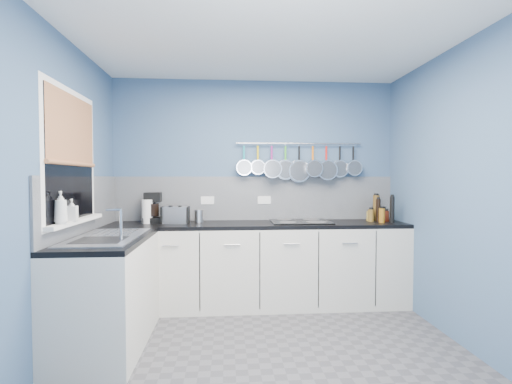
{
  "coord_description": "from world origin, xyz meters",
  "views": [
    {
      "loc": [
        -0.32,
        -2.82,
        1.38
      ],
      "look_at": [
        -0.05,
        0.75,
        1.25
      ],
      "focal_mm": 26.3,
      "sensor_mm": 36.0,
      "label": 1
    }
  ],
  "objects": [
    {
      "name": "floor",
      "position": [
        0.0,
        0.0,
        -0.01
      ],
      "size": [
        3.2,
        3.0,
        0.02
      ],
      "primitive_type": "cube",
      "color": "#47474C",
      "rests_on": "ground"
    },
    {
      "name": "ceiling",
      "position": [
        0.0,
        0.0,
        2.51
      ],
      "size": [
        3.2,
        3.0,
        0.02
      ],
      "primitive_type": "cube",
      "color": "white",
      "rests_on": "ground"
    },
    {
      "name": "wall_back",
      "position": [
        0.0,
        1.51,
        1.25
      ],
      "size": [
        3.2,
        0.02,
        2.5
      ],
      "primitive_type": "cube",
      "color": "#3D587B",
      "rests_on": "ground"
    },
    {
      "name": "wall_front",
      "position": [
        0.0,
        -1.51,
        1.25
      ],
      "size": [
        3.2,
        0.02,
        2.5
      ],
      "primitive_type": "cube",
      "color": "#3D587B",
      "rests_on": "ground"
    },
    {
      "name": "wall_left",
      "position": [
        -1.61,
        0.0,
        1.25
      ],
      "size": [
        0.02,
        3.0,
        2.5
      ],
      "primitive_type": "cube",
      "color": "#3D587B",
      "rests_on": "ground"
    },
    {
      "name": "wall_right",
      "position": [
        1.61,
        0.0,
        1.25
      ],
      "size": [
        0.02,
        3.0,
        2.5
      ],
      "primitive_type": "cube",
      "color": "#3D587B",
      "rests_on": "ground"
    },
    {
      "name": "backsplash_back",
      "position": [
        0.0,
        1.49,
        1.15
      ],
      "size": [
        3.2,
        0.02,
        0.5
      ],
      "primitive_type": "cube",
      "color": "gray",
      "rests_on": "wall_back"
    },
    {
      "name": "backsplash_left",
      "position": [
        -1.59,
        0.6,
        1.15
      ],
      "size": [
        0.02,
        1.8,
        0.5
      ],
      "primitive_type": "cube",
      "color": "gray",
      "rests_on": "wall_left"
    },
    {
      "name": "cabinet_run_back",
      "position": [
        0.0,
        1.2,
        0.43
      ],
      "size": [
        3.2,
        0.6,
        0.86
      ],
      "primitive_type": "cube",
      "color": "beige",
      "rests_on": "ground"
    },
    {
      "name": "worktop_back",
      "position": [
        0.0,
        1.2,
        0.88
      ],
      "size": [
        3.2,
        0.6,
        0.04
      ],
      "primitive_type": "cube",
      "color": "black",
      "rests_on": "cabinet_run_back"
    },
    {
      "name": "cabinet_run_left",
      "position": [
        -1.3,
        0.3,
        0.43
      ],
      "size": [
        0.6,
        1.2,
        0.86
      ],
      "primitive_type": "cube",
      "color": "beige",
      "rests_on": "ground"
    },
    {
      "name": "worktop_left",
      "position": [
        -1.3,
        0.3,
        0.88
      ],
      "size": [
        0.6,
        1.2,
        0.04
      ],
      "primitive_type": "cube",
      "color": "black",
      "rests_on": "cabinet_run_left"
    },
    {
      "name": "window_frame",
      "position": [
        -1.58,
        0.3,
        1.55
      ],
      "size": [
        0.01,
        1.0,
        1.1
      ],
      "primitive_type": "cube",
      "color": "white",
      "rests_on": "wall_left"
    },
    {
      "name": "window_glass",
      "position": [
        -1.57,
        0.3,
        1.55
      ],
      "size": [
        0.01,
        0.9,
        1.0
      ],
      "primitive_type": "cube",
      "color": "black",
      "rests_on": "wall_left"
    },
    {
      "name": "bamboo_blind",
      "position": [
        -1.56,
        0.3,
        1.77
      ],
      "size": [
        0.01,
        0.9,
        0.55
      ],
      "primitive_type": "cube",
      "color": "#B37855",
      "rests_on": "wall_left"
    },
    {
      "name": "window_sill",
      "position": [
        -1.55,
        0.3,
        1.04
      ],
      "size": [
        0.1,
        0.98,
        0.03
      ],
      "primitive_type": "cube",
      "color": "white",
      "rests_on": "wall_left"
    },
    {
      "name": "sink_unit",
      "position": [
        -1.3,
        0.3,
        0.9
      ],
      "size": [
        0.5,
        0.95,
        0.01
      ],
      "primitive_type": "cube",
      "color": "silver",
      "rests_on": "worktop_left"
    },
    {
      "name": "mixer_tap",
      "position": [
        -1.14,
        0.12,
        1.03
      ],
      "size": [
        0.12,
        0.08,
        0.26
      ],
      "primitive_type": null,
      "color": "silver",
      "rests_on": "worktop_left"
    },
    {
      "name": "socket_left",
      "position": [
        -0.55,
        1.48,
        1.13
      ],
      "size": [
        0.15,
        0.01,
        0.09
      ],
      "primitive_type": "cube",
      "color": "white",
      "rests_on": "backsplash_back"
    },
    {
      "name": "socket_right",
      "position": [
        0.1,
        1.48,
        1.13
      ],
      "size": [
        0.15,
        0.01,
        0.09
      ],
      "primitive_type": "cube",
      "color": "white",
      "rests_on": "backsplash_back"
    },
    {
      "name": "pot_rail",
      "position": [
        0.5,
        1.45,
        1.78
      ],
      "size": [
        1.45,
        0.02,
        0.02
      ],
      "primitive_type": "cylinder",
      "rotation": [
        0.0,
        1.57,
        0.0
      ],
      "color": "silver",
      "rests_on": "wall_back"
    },
    {
      "name": "soap_bottle_a",
      "position": [
        -1.53,
        -0.01,
        1.17
      ],
      "size": [
        0.11,
        0.11,
        0.24
      ],
      "primitive_type": "imported",
      "rotation": [
        0.0,
        0.0,
        0.24
      ],
      "color": "white",
      "rests_on": "window_sill"
    },
    {
      "name": "soap_bottle_b",
      "position": [
        -1.53,
        0.18,
        1.14
      ],
      "size": [
        0.09,
        0.09,
        0.17
      ],
      "primitive_type": "imported",
      "rotation": [
        0.0,
        0.0,
        0.13
      ],
      "color": "white",
      "rests_on": "window_sill"
    },
    {
      "name": "paper_towel",
      "position": [
        -1.18,
        1.23,
        1.03
      ],
      "size": [
        0.13,
        0.13,
        0.25
      ],
      "primitive_type": "cylinder",
      "rotation": [
        0.0,
        0.0,
        -0.13
      ],
      "color": "white",
      "rests_on": "worktop_back"
    },
    {
      "name": "coffee_maker",
      "position": [
        -1.13,
        1.29,
        1.06
      ],
      "size": [
        0.19,
        0.21,
        0.33
      ],
      "primitive_type": null,
      "rotation": [
        0.0,
        0.0,
        0.04
      ],
      "color": "black",
      "rests_on": "worktop_back"
    },
    {
      "name": "toaster",
      "position": [
        -0.88,
        1.22,
        0.99
      ],
      "size": [
        0.3,
        0.2,
        0.18
      ],
      "primitive_type": "cube",
      "rotation": [
        0.0,
        0.0,
        -0.16
      ],
      "color": "silver",
      "rests_on": "worktop_back"
    },
    {
      "name": "canister",
      "position": [
        -0.64,
        1.31,
        0.97
      ],
      "size": [
        0.11,
        0.11,
        0.13
      ],
      "primitive_type": "cylinder",
      "rotation": [
        0.0,
        0.0,
        -0.25
      ],
      "color": "silver",
      "rests_on": "worktop_back"
    },
    {
      "name": "hob",
      "position": [
        0.47,
        1.25,
        0.91
      ],
      "size": [
        0.64,
        0.56,
        0.01
      ],
      "primitive_type": "cube",
      "color": "black",
      "rests_on": "worktop_back"
    },
    {
      "name": "pan_0",
      "position": [
        -0.13,
        1.44,
        1.6
      ],
      "size": [
        0.18,
        0.09,
        0.37
      ],
      "primitive_type": null,
      "color": "silver",
      "rests_on": "pot_rail"
    },
    {
      "name": "pan_1",
      "position": [
        0.02,
        1.44,
        1.6
      ],
      "size": [
        0.17,
        0.06,
        0.36
      ],
      "primitive_type": null,
      "color": "silver",
      "rests_on": "pot_rail"
    },
    {
      "name": "pan_2",
      "position": [
        0.18,
        1.44,
        1.58
      ],
      "size": [
        0.21,
        0.13,
        0.4
      ],
      "primitive_type": null,
      "color": "silver",
      "rests_on": "pot_rail"
    },
    {
      "name": "pan_3",
      "position": [
        0.34,
        1.44,
        1.57
      ],
      "size": [
        0.22,
        0.06,
        0.41
      ],
      "primitive_type": null,
      "color": "silver",
      "rests_on": "pot_rail"
    },
    {
      "name": "pan_4",
      "position": [
        0.5,
        1.44,
        1.56
      ],
      "size": [
        0.25,
        0.06,
        0.44
      ],
      "primitive_type": null,
      "color": "silver",
      "rests_on": "pot_rail"
    },
    {
      "name": "pan_5",
      "position": [
        0.66,
        1.44,
        1.59
      ],
      "size": [
        0.2,
        0.12,
        0.39
      ],
      "primitive_type": null,
      "color": "silver",
      "rests_on": "pot_rail"
    },
    {
      "name": "pan_6",
      "position": [
        0.82,
        1.44,
        1.57
      ],
      "size": [
        0.23,
        0.1,
        0.42
      ],
      "primitive_type": null,
      "color": "silver",
      "rests_on": "pot_rail"
    },
    {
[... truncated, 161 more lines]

